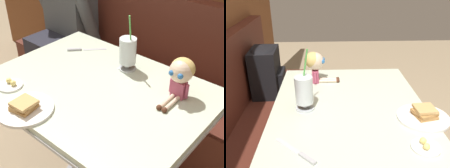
# 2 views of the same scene
# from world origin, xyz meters

# --- Properties ---
(booth_bench) EXTENTS (2.60, 0.48, 1.00)m
(booth_bench) POSITION_xyz_m (0.00, 0.81, 0.33)
(booth_bench) COLOR #512319
(booth_bench) RESTS_ON ground
(diner_table) EXTENTS (1.11, 0.81, 0.74)m
(diner_table) POSITION_xyz_m (0.00, 0.18, 0.54)
(diner_table) COLOR beige
(diner_table) RESTS_ON ground
(toast_plate) EXTENTS (0.25, 0.25, 0.06)m
(toast_plate) POSITION_xyz_m (-0.11, -0.17, 0.76)
(toast_plate) COLOR white
(toast_plate) RESTS_ON diner_table
(milkshake_glass) EXTENTS (0.10, 0.10, 0.32)m
(milkshake_glass) POSITION_xyz_m (0.01, 0.41, 0.84)
(milkshake_glass) COLOR silver
(milkshake_glass) RESTS_ON diner_table
(butter_saucer) EXTENTS (0.12, 0.12, 0.04)m
(butter_saucer) POSITION_xyz_m (-0.32, -0.10, 0.75)
(butter_saucer) COLOR white
(butter_saucer) RESTS_ON diner_table
(butter_knife) EXTENTS (0.18, 0.18, 0.01)m
(butter_knife) POSITION_xyz_m (-0.34, 0.40, 0.74)
(butter_knife) COLOR silver
(butter_knife) RESTS_ON diner_table
(seated_doll) EXTENTS (0.11, 0.22, 0.20)m
(seated_doll) POSITION_xyz_m (0.35, 0.37, 0.87)
(seated_doll) COLOR #B74C6B
(seated_doll) RESTS_ON diner_table
(diner_patron) EXTENTS (0.55, 0.48, 0.81)m
(diner_patron) POSITION_xyz_m (-0.87, 0.76, 0.74)
(diner_patron) COLOR #4C5156
(diner_patron) RESTS_ON booth_bench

